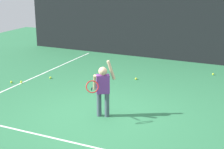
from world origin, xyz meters
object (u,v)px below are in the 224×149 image
object	(u,v)px
tennis_ball_2	(21,82)
tennis_ball_7	(213,74)
tennis_player	(102,87)
tennis_ball_3	(11,82)
tennis_ball_6	(50,78)
tennis_ball_4	(136,79)

from	to	relation	value
tennis_ball_2	tennis_ball_7	xyz separation A→B (m)	(5.21, 3.28, 0.00)
tennis_ball_2	tennis_ball_7	size ratio (longest dim) A/B	1.00
tennis_ball_2	tennis_player	bearing A→B (deg)	-19.84
tennis_ball_3	tennis_ball_6	size ratio (longest dim) A/B	1.00
tennis_ball_4	tennis_ball_2	bearing A→B (deg)	-150.27
tennis_ball_3	tennis_ball_7	world-z (taller)	same
tennis_ball_6	tennis_ball_4	bearing A→B (deg)	21.94
tennis_ball_6	tennis_ball_2	bearing A→B (deg)	-126.93
tennis_player	tennis_ball_7	xyz separation A→B (m)	(1.85, 4.49, -0.69)
tennis_player	tennis_ball_4	size ratio (longest dim) A/B	20.46
tennis_player	tennis_ball_3	distance (m)	3.85
tennis_player	tennis_ball_7	size ratio (longest dim) A/B	20.46
tennis_ball_2	tennis_ball_3	xyz separation A→B (m)	(-0.27, -0.13, 0.00)
tennis_ball_3	tennis_ball_4	distance (m)	3.85
tennis_player	tennis_ball_4	distance (m)	3.07
tennis_ball_6	tennis_ball_3	bearing A→B (deg)	-133.22
tennis_ball_3	tennis_ball_6	distance (m)	1.21
tennis_ball_2	tennis_ball_7	bearing A→B (deg)	32.16
tennis_ball_6	tennis_ball_7	xyz separation A→B (m)	(4.66, 2.54, 0.00)
tennis_ball_3	tennis_player	bearing A→B (deg)	-16.56
tennis_ball_4	tennis_ball_6	distance (m)	2.72
tennis_ball_2	tennis_ball_4	size ratio (longest dim) A/B	1.00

